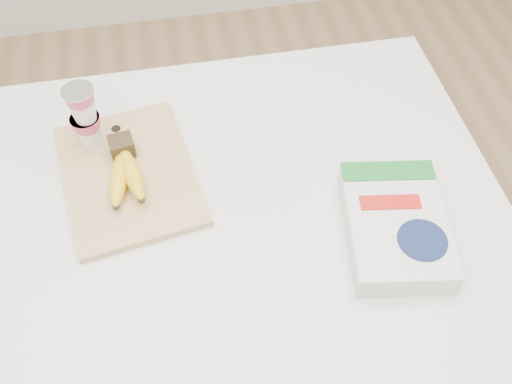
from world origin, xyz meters
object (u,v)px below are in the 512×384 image
cutting_board (129,174)px  cereal_box (395,225)px  yogurt_stack (84,116)px  bananas (125,170)px  table (195,322)px

cutting_board → cereal_box: (0.48, -0.23, 0.02)m
yogurt_stack → cereal_box: yogurt_stack is taller
cereal_box → yogurt_stack: bearing=158.2°
bananas → cereal_box: 0.53m
yogurt_stack → cereal_box: bearing=-30.6°
bananas → table: bearing=-49.2°
yogurt_stack → cereal_box: 0.63m
bananas → yogurt_stack: yogurt_stack is taller
cutting_board → cereal_box: 0.53m
cutting_board → cereal_box: cereal_box is taller
bananas → yogurt_stack: 0.14m
table → bananas: size_ratio=7.24×
table → cutting_board: bearing=126.0°
cutting_board → yogurt_stack: (-0.07, 0.09, 0.09)m
yogurt_stack → cereal_box: size_ratio=0.51×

